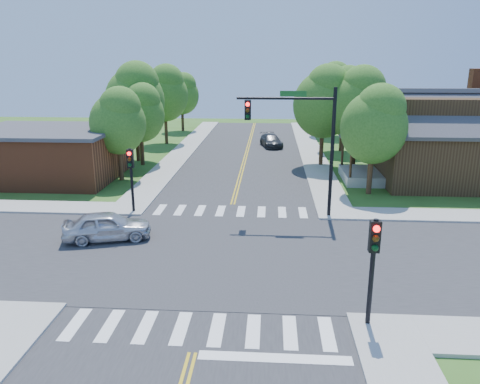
# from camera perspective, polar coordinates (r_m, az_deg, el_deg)

# --- Properties ---
(ground) EXTENTS (100.00, 100.00, 0.00)m
(ground) POSITION_cam_1_polar(r_m,az_deg,el_deg) (21.61, -2.54, -7.61)
(ground) COLOR #34571B
(ground) RESTS_ON ground
(road_ns) EXTENTS (10.00, 90.00, 0.04)m
(road_ns) POSITION_cam_1_polar(r_m,az_deg,el_deg) (21.60, -2.54, -7.56)
(road_ns) COLOR #2D2D30
(road_ns) RESTS_ON ground
(road_ew) EXTENTS (90.00, 10.00, 0.04)m
(road_ew) POSITION_cam_1_polar(r_m,az_deg,el_deg) (21.60, -2.54, -7.55)
(road_ew) COLOR #2D2D30
(road_ew) RESTS_ON ground
(intersection_patch) EXTENTS (10.20, 10.20, 0.06)m
(intersection_patch) POSITION_cam_1_polar(r_m,az_deg,el_deg) (21.61, -2.54, -7.61)
(intersection_patch) COLOR #2D2D30
(intersection_patch) RESTS_ON ground
(sidewalk_ne) EXTENTS (40.00, 40.00, 0.14)m
(sidewalk_ne) POSITION_cam_1_polar(r_m,az_deg,el_deg) (38.95, 24.07, 1.86)
(sidewalk_ne) COLOR #9E9B93
(sidewalk_ne) RESTS_ON ground
(sidewalk_nw) EXTENTS (40.00, 40.00, 0.14)m
(sidewalk_nw) POSITION_cam_1_polar(r_m,az_deg,el_deg) (40.74, -22.67, 2.59)
(sidewalk_nw) COLOR #9E9B93
(sidewalk_nw) RESTS_ON ground
(crosswalk_north) EXTENTS (8.85, 2.00, 0.01)m
(crosswalk_north) POSITION_cam_1_polar(r_m,az_deg,el_deg) (27.36, -1.13, -2.33)
(crosswalk_north) COLOR white
(crosswalk_north) RESTS_ON ground
(crosswalk_south) EXTENTS (8.85, 2.00, 0.01)m
(crosswalk_south) POSITION_cam_1_polar(r_m,az_deg,el_deg) (16.15, -5.03, -16.27)
(crosswalk_south) COLOR white
(crosswalk_south) RESTS_ON ground
(centerline) EXTENTS (0.30, 90.00, 0.01)m
(centerline) POSITION_cam_1_polar(r_m,az_deg,el_deg) (21.59, -2.54, -7.50)
(centerline) COLOR gold
(centerline) RESTS_ON ground
(stop_bar) EXTENTS (4.60, 0.45, 0.09)m
(stop_bar) POSITION_cam_1_polar(r_m,az_deg,el_deg) (14.85, 4.27, -19.66)
(stop_bar) COLOR white
(stop_bar) RESTS_ON ground
(signal_mast_ne) EXTENTS (5.30, 0.42, 7.20)m
(signal_mast_ne) POSITION_cam_1_polar(r_m,az_deg,el_deg) (25.60, 7.52, 7.33)
(signal_mast_ne) COLOR black
(signal_mast_ne) RESTS_ON ground
(signal_pole_se) EXTENTS (0.34, 0.42, 3.80)m
(signal_pole_se) POSITION_cam_1_polar(r_m,az_deg,el_deg) (15.64, 15.96, -7.17)
(signal_pole_se) COLOR black
(signal_pole_se) RESTS_ON ground
(signal_pole_nw) EXTENTS (0.34, 0.42, 3.80)m
(signal_pole_nw) POSITION_cam_1_polar(r_m,az_deg,el_deg) (27.11, -13.17, 2.81)
(signal_pole_nw) COLOR black
(signal_pole_nw) RESTS_ON ground
(house_ne) EXTENTS (13.05, 8.80, 7.11)m
(house_ne) POSITION_cam_1_polar(r_m,az_deg,el_deg) (36.65, 24.42, 6.22)
(house_ne) COLOR black
(house_ne) RESTS_ON ground
(building_nw) EXTENTS (10.40, 8.40, 3.73)m
(building_nw) POSITION_cam_1_polar(r_m,az_deg,el_deg) (37.38, -22.47, 4.35)
(building_nw) COLOR brown
(building_nw) RESTS_ON ground
(tree_e_a) EXTENTS (4.24, 4.02, 7.20)m
(tree_e_a) POSITION_cam_1_polar(r_m,az_deg,el_deg) (31.20, 16.18, 8.13)
(tree_e_a) COLOR #382314
(tree_e_a) RESTS_ON ground
(tree_e_b) EXTENTS (4.83, 4.59, 8.22)m
(tree_e_b) POSITION_cam_1_polar(r_m,az_deg,el_deg) (38.24, 14.24, 10.62)
(tree_e_b) COLOR #382314
(tree_e_b) RESTS_ON ground
(tree_e_c) EXTENTS (4.75, 4.51, 8.08)m
(tree_e_c) POSITION_cam_1_polar(r_m,az_deg,el_deg) (45.81, 12.65, 11.41)
(tree_e_c) COLOR #382314
(tree_e_c) RESTS_ON ground
(tree_e_d) EXTENTS (4.93, 4.68, 8.38)m
(tree_e_d) POSITION_cam_1_polar(r_m,az_deg,el_deg) (55.12, 11.23, 12.41)
(tree_e_d) COLOR #382314
(tree_e_d) RESTS_ON ground
(tree_w_a) EXTENTS (4.00, 3.80, 6.81)m
(tree_w_a) POSITION_cam_1_polar(r_m,az_deg,el_deg) (34.77, -14.61, 8.56)
(tree_w_a) COLOR #382314
(tree_w_a) RESTS_ON ground
(tree_w_b) EXTENTS (5.00, 4.75, 8.51)m
(tree_w_b) POSITION_cam_1_polar(r_m,az_deg,el_deg) (41.17, -12.64, 11.33)
(tree_w_b) COLOR #382314
(tree_w_b) RESTS_ON ground
(tree_w_c) EXTENTS (4.81, 4.57, 8.17)m
(tree_w_c) POSITION_cam_1_polar(r_m,az_deg,el_deg) (49.42, -9.11, 11.97)
(tree_w_c) COLOR #382314
(tree_w_c) RESTS_ON ground
(tree_w_d) EXTENTS (4.17, 3.96, 7.08)m
(tree_w_d) POSITION_cam_1_polar(r_m,az_deg,el_deg) (58.17, -7.05, 11.92)
(tree_w_d) COLOR #382314
(tree_w_d) RESTS_ON ground
(tree_house) EXTENTS (4.88, 4.64, 8.30)m
(tree_house) POSITION_cam_1_polar(r_m,az_deg,el_deg) (38.73, 10.29, 10.99)
(tree_house) COLOR #382314
(tree_house) RESTS_ON ground
(tree_bldg) EXTENTS (4.02, 3.82, 6.83)m
(tree_bldg) POSITION_cam_1_polar(r_m,az_deg,el_deg) (39.59, -12.03, 9.59)
(tree_bldg) COLOR #382314
(tree_bldg) RESTS_ON ground
(car_silver) EXTENTS (3.82, 5.05, 1.43)m
(car_silver) POSITION_cam_1_polar(r_m,az_deg,el_deg) (23.85, -15.89, -4.07)
(car_silver) COLOR silver
(car_silver) RESTS_ON ground
(car_dgrey) EXTENTS (3.61, 5.00, 1.23)m
(car_dgrey) POSITION_cam_1_polar(r_m,az_deg,el_deg) (47.51, 3.82, 6.22)
(car_dgrey) COLOR #2D2F32
(car_dgrey) RESTS_ON ground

